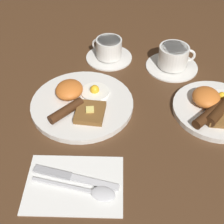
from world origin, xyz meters
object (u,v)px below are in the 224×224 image
(breakfast_plate_far, at_px, (216,108))
(knife, at_px, (70,177))
(spoon, at_px, (95,192))
(teacup_near, at_px, (109,50))
(teacup_far, at_px, (173,59))
(breakfast_plate_near, at_px, (81,102))

(breakfast_plate_far, distance_m, knife, 0.41)
(breakfast_plate_far, bearing_deg, spoon, -43.04)
(breakfast_plate_far, bearing_deg, teacup_near, -123.94)
(teacup_near, bearing_deg, spoon, 5.30)
(teacup_near, height_order, teacup_far, teacup_far)
(breakfast_plate_far, bearing_deg, breakfast_plate_near, -85.86)
(breakfast_plate_far, distance_m, teacup_near, 0.38)
(breakfast_plate_far, distance_m, teacup_far, 0.22)
(breakfast_plate_far, relative_size, teacup_near, 1.53)
(teacup_far, relative_size, spoon, 0.87)
(teacup_near, relative_size, teacup_far, 0.92)
(breakfast_plate_near, bearing_deg, teacup_far, 131.66)
(teacup_near, bearing_deg, knife, -1.44)
(teacup_near, bearing_deg, breakfast_plate_near, -9.56)
(teacup_near, distance_m, teacup_far, 0.20)
(breakfast_plate_far, height_order, teacup_near, teacup_near)
(teacup_far, bearing_deg, knife, -25.59)
(breakfast_plate_far, height_order, spoon, breakfast_plate_far)
(teacup_near, xyz_separation_m, spoon, (0.50, 0.05, -0.02))
(breakfast_plate_near, relative_size, spoon, 1.50)
(teacup_far, bearing_deg, breakfast_plate_near, -48.34)
(spoon, bearing_deg, teacup_near, 101.12)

